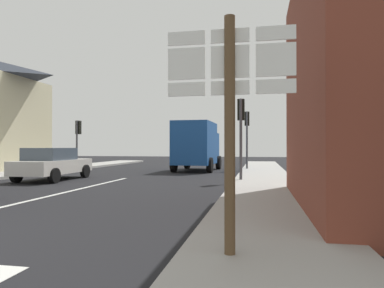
{
  "coord_description": "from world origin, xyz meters",
  "views": [
    {
      "loc": [
        6.32,
        -3.78,
        1.51
      ],
      "look_at": [
        3.05,
        13.13,
        1.66
      ],
      "focal_mm": 32.49,
      "sensor_mm": 36.0,
      "label": 1
    }
  ],
  "objects_px": {
    "route_sign_post": "(230,109)",
    "traffic_light_far_right": "(247,127)",
    "sedan_far": "(53,163)",
    "delivery_truck": "(197,145)",
    "traffic_light_far_left": "(78,133)",
    "traffic_light_near_right": "(241,121)"
  },
  "relations": [
    {
      "from": "route_sign_post",
      "to": "traffic_light_far_right",
      "type": "bearing_deg",
      "value": 91.22
    },
    {
      "from": "sedan_far",
      "to": "traffic_light_far_right",
      "type": "bearing_deg",
      "value": 43.97
    },
    {
      "from": "route_sign_post",
      "to": "delivery_truck",
      "type": "bearing_deg",
      "value": 101.51
    },
    {
      "from": "sedan_far",
      "to": "traffic_light_far_left",
      "type": "distance_m",
      "value": 7.64
    },
    {
      "from": "delivery_truck",
      "to": "traffic_light_near_right",
      "type": "relative_size",
      "value": 1.43
    },
    {
      "from": "delivery_truck",
      "to": "route_sign_post",
      "type": "distance_m",
      "value": 17.58
    },
    {
      "from": "delivery_truck",
      "to": "traffic_light_far_left",
      "type": "height_order",
      "value": "traffic_light_far_left"
    },
    {
      "from": "route_sign_post",
      "to": "traffic_light_near_right",
      "type": "relative_size",
      "value": 0.9
    },
    {
      "from": "sedan_far",
      "to": "traffic_light_far_left",
      "type": "xyz_separation_m",
      "value": [
        -2.63,
        6.97,
        1.66
      ]
    },
    {
      "from": "route_sign_post",
      "to": "traffic_light_far_right",
      "type": "distance_m",
      "value": 18.07
    },
    {
      "from": "delivery_truck",
      "to": "traffic_light_far_left",
      "type": "xyz_separation_m",
      "value": [
        -8.01,
        -0.4,
        0.77
      ]
    },
    {
      "from": "sedan_far",
      "to": "delivery_truck",
      "type": "distance_m",
      "value": 9.17
    },
    {
      "from": "traffic_light_far_left",
      "to": "traffic_light_far_right",
      "type": "distance_m",
      "value": 11.2
    },
    {
      "from": "traffic_light_near_right",
      "to": "traffic_light_far_left",
      "type": "bearing_deg",
      "value": 150.17
    },
    {
      "from": "delivery_truck",
      "to": "traffic_light_far_right",
      "type": "distance_m",
      "value": 3.43
    },
    {
      "from": "traffic_light_far_right",
      "to": "traffic_light_near_right",
      "type": "distance_m",
      "value": 7.61
    },
    {
      "from": "route_sign_post",
      "to": "traffic_light_near_right",
      "type": "height_order",
      "value": "traffic_light_near_right"
    },
    {
      "from": "route_sign_post",
      "to": "traffic_light_far_right",
      "type": "xyz_separation_m",
      "value": [
        -0.38,
        18.05,
        0.79
      ]
    },
    {
      "from": "traffic_light_far_left",
      "to": "traffic_light_far_right",
      "type": "relative_size",
      "value": 0.87
    },
    {
      "from": "delivery_truck",
      "to": "traffic_light_far_left",
      "type": "bearing_deg",
      "value": -177.14
    },
    {
      "from": "delivery_truck",
      "to": "route_sign_post",
      "type": "relative_size",
      "value": 1.58
    },
    {
      "from": "traffic_light_far_right",
      "to": "route_sign_post",
      "type": "bearing_deg",
      "value": -88.78
    }
  ]
}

